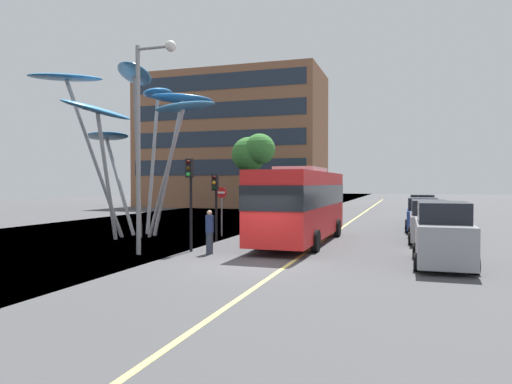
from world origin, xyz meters
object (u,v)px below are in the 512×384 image
at_px(car_parked_far, 422,216).
at_px(street_lamp, 146,122).
at_px(leaf_sculpture, 136,111).
at_px(car_side_street, 422,209).
at_px(no_entry_sign, 222,204).
at_px(traffic_light_kerb_far, 215,193).
at_px(pedestrian, 210,232).
at_px(car_parked_near, 443,236).
at_px(red_bus, 301,202).
at_px(car_parked_mid, 429,222).
at_px(traffic_light_kerb_near, 190,185).

bearing_deg(car_parked_far, street_lamp, -129.18).
xyz_separation_m(leaf_sculpture, car_side_street, (15.31, 14.35, -5.93)).
relative_size(car_parked_far, no_entry_sign, 1.59).
height_order(traffic_light_kerb_far, pedestrian, traffic_light_kerb_far).
xyz_separation_m(leaf_sculpture, traffic_light_kerb_far, (5.09, -0.88, -4.47)).
height_order(traffic_light_kerb_far, car_side_street, traffic_light_kerb_far).
relative_size(car_parked_far, pedestrian, 2.38).
bearing_deg(car_parked_near, pedestrian, 179.96).
bearing_deg(traffic_light_kerb_far, leaf_sculpture, 170.16).
height_order(red_bus, car_parked_mid, red_bus).
relative_size(car_side_street, street_lamp, 0.48).
bearing_deg(pedestrian, red_bus, 59.14).
height_order(car_parked_near, pedestrian, car_parked_near).
relative_size(street_lamp, no_entry_sign, 3.17).
bearing_deg(pedestrian, no_entry_sign, 107.48).
distance_m(car_parked_near, car_side_street, 19.09).
height_order(red_bus, car_parked_near, red_bus).
height_order(car_parked_far, no_entry_sign, no_entry_sign).
distance_m(traffic_light_kerb_near, car_parked_near, 10.21).
distance_m(traffic_light_kerb_near, traffic_light_kerb_far, 3.55).
relative_size(red_bus, street_lamp, 1.23).
bearing_deg(car_parked_near, traffic_light_kerb_far, 159.57).
height_order(red_bus, street_lamp, street_lamp).
bearing_deg(car_parked_near, street_lamp, -174.94).
bearing_deg(traffic_light_kerb_near, no_entry_sign, 98.83).
distance_m(leaf_sculpture, car_parked_mid, 16.55).
bearing_deg(red_bus, car_parked_mid, 20.65).
distance_m(red_bus, no_entry_sign, 5.01).
height_order(car_parked_near, car_parked_mid, car_parked_near).
distance_m(red_bus, car_parked_mid, 6.50).
bearing_deg(leaf_sculpture, traffic_light_kerb_far, -9.84).
distance_m(street_lamp, pedestrian, 5.18).
bearing_deg(leaf_sculpture, car_parked_near, -17.06).
bearing_deg(car_parked_near, leaf_sculpture, 162.94).
height_order(leaf_sculpture, traffic_light_kerb_far, leaf_sculpture).
bearing_deg(leaf_sculpture, street_lamp, -54.57).
height_order(street_lamp, no_entry_sign, street_lamp).
bearing_deg(leaf_sculpture, traffic_light_kerb_near, -39.20).
bearing_deg(car_parked_far, traffic_light_kerb_far, -139.10).
bearing_deg(car_parked_mid, no_entry_sign, -175.70).
height_order(traffic_light_kerb_near, car_parked_near, traffic_light_kerb_near).
height_order(pedestrian, no_entry_sign, no_entry_sign).
relative_size(car_parked_mid, pedestrian, 2.50).
relative_size(traffic_light_kerb_near, car_parked_mid, 0.88).
height_order(red_bus, leaf_sculpture, leaf_sculpture).
height_order(traffic_light_kerb_far, street_lamp, street_lamp).
relative_size(traffic_light_kerb_near, car_parked_near, 0.87).
height_order(traffic_light_kerb_near, street_lamp, street_lamp).
bearing_deg(car_side_street, car_parked_near, -89.62).
bearing_deg(traffic_light_kerb_near, car_parked_far, 51.43).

